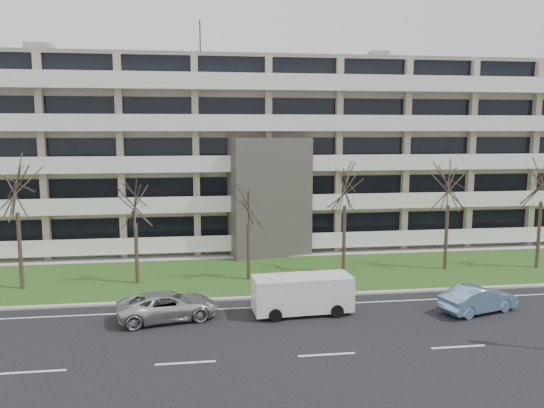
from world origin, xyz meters
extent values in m
plane|color=black|center=(0.00, 0.00, 0.00)|extent=(160.00, 160.00, 0.00)
cube|color=#26511B|center=(0.00, 13.00, 0.03)|extent=(90.00, 10.00, 0.06)
cube|color=#B2B2AD|center=(0.00, 8.00, 0.06)|extent=(90.00, 0.35, 0.12)
cube|color=#B2B2AD|center=(0.00, 18.50, 0.04)|extent=(90.00, 2.00, 0.08)
cube|color=white|center=(0.00, 6.50, 0.01)|extent=(90.00, 0.12, 0.01)
cube|color=tan|center=(0.00, 25.50, 7.50)|extent=(60.00, 12.00, 15.00)
cube|color=gray|center=(0.00, 25.50, 15.15)|extent=(60.50, 12.50, 0.30)
cube|color=#4C4742|center=(0.00, 18.50, 4.50)|extent=(6.39, 3.69, 9.00)
cube|color=black|center=(0.00, 18.30, 2.00)|extent=(4.92, 1.19, 3.50)
cube|color=gray|center=(-18.00, 25.50, 15.90)|extent=(2.00, 2.00, 1.20)
cylinder|color=black|center=(-5.00, 25.50, 17.00)|extent=(0.10, 0.10, 3.50)
cube|color=black|center=(0.00, 19.48, 2.10)|extent=(58.00, 0.10, 1.80)
cube|color=white|center=(0.00, 18.80, 0.60)|extent=(58.00, 1.40, 0.22)
cube|color=white|center=(0.00, 18.15, 1.20)|extent=(58.00, 0.08, 1.00)
cube|color=black|center=(0.00, 19.48, 5.10)|extent=(58.00, 0.10, 1.80)
cube|color=white|center=(0.00, 18.80, 3.60)|extent=(58.00, 1.40, 0.22)
cube|color=white|center=(0.00, 18.15, 4.20)|extent=(58.00, 0.08, 1.00)
cube|color=black|center=(0.00, 19.48, 8.10)|extent=(58.00, 0.10, 1.80)
cube|color=white|center=(0.00, 18.80, 6.60)|extent=(58.00, 1.40, 0.22)
cube|color=white|center=(0.00, 18.15, 7.20)|extent=(58.00, 0.08, 1.00)
cube|color=black|center=(0.00, 19.48, 11.10)|extent=(58.00, 0.10, 1.80)
cube|color=white|center=(0.00, 18.80, 9.60)|extent=(58.00, 1.40, 0.22)
cube|color=white|center=(0.00, 18.15, 10.20)|extent=(58.00, 0.08, 1.00)
cube|color=black|center=(0.00, 19.48, 14.10)|extent=(58.00, 0.10, 1.80)
cube|color=white|center=(0.00, 18.80, 12.60)|extent=(58.00, 1.40, 0.22)
cube|color=white|center=(0.00, 18.15, 13.20)|extent=(58.00, 0.08, 1.00)
imported|color=silver|center=(-6.99, 5.33, 0.71)|extent=(5.43, 3.29, 1.41)
imported|color=#7CAAD7|center=(9.22, 4.17, 0.71)|extent=(4.55, 2.69, 1.42)
cube|color=white|center=(-0.06, 5.26, 1.10)|extent=(5.25, 2.19, 1.81)
cube|color=black|center=(-0.06, 5.26, 1.62)|extent=(4.86, 2.02, 0.67)
cube|color=white|center=(2.37, 5.39, 0.95)|extent=(0.43, 1.83, 1.15)
cylinder|color=black|center=(-1.63, 4.22, 0.33)|extent=(0.68, 0.27, 0.67)
cylinder|color=black|center=(-1.73, 6.12, 0.33)|extent=(0.68, 0.27, 0.67)
cylinder|color=black|center=(1.62, 4.39, 0.33)|extent=(0.68, 0.27, 0.67)
cylinder|color=black|center=(1.51, 6.30, 0.33)|extent=(0.68, 0.27, 0.67)
cylinder|color=#382B21|center=(-16.04, 11.74, 2.35)|extent=(0.24, 0.24, 4.71)
cylinder|color=#382B21|center=(-9.25, 11.97, 1.92)|extent=(0.24, 0.24, 3.84)
cylinder|color=#382B21|center=(-2.26, 11.86, 1.83)|extent=(0.24, 0.24, 3.65)
cylinder|color=#382B21|center=(4.24, 12.66, 2.29)|extent=(0.24, 0.24, 4.59)
cylinder|color=#382B21|center=(11.43, 12.58, 2.26)|extent=(0.24, 0.24, 4.51)
cylinder|color=#382B21|center=(17.94, 12.03, 2.35)|extent=(0.24, 0.24, 4.69)
camera|label=1|loc=(-5.29, -21.11, 9.59)|focal=35.00mm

